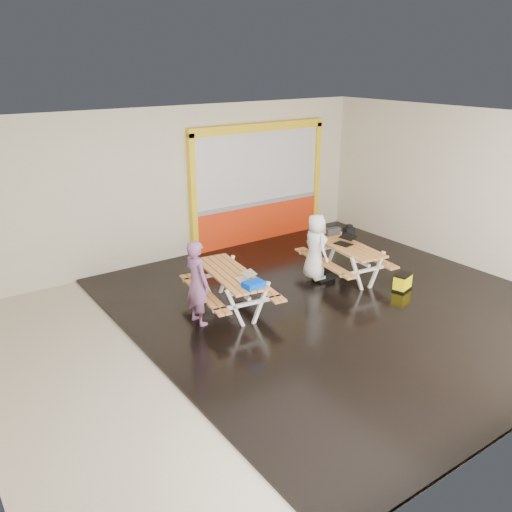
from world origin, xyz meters
TOP-DOWN VIEW (x-y plane):
  - room at (0.00, 0.00)m, footprint 10.02×8.02m
  - deck at (1.25, 0.00)m, footprint 7.50×7.98m
  - kiosk at (2.20, 3.93)m, footprint 3.88×0.16m
  - picnic_table_left at (-0.53, 0.97)m, footprint 1.56×2.09m
  - picnic_table_right at (2.29, 0.87)m, footprint 1.54×2.08m
  - person_left at (-1.30, 0.82)m, footprint 0.41×0.59m
  - person_right at (1.61, 1.06)m, footprint 0.52×0.72m
  - laptop_left at (-0.51, 0.52)m, footprint 0.37×0.34m
  - laptop_right at (2.30, 0.91)m, footprint 0.44×0.40m
  - blue_pouch at (-0.56, 0.17)m, footprint 0.36×0.26m
  - toolbox at (2.51, 1.54)m, footprint 0.36×0.20m
  - backpack at (2.97, 1.47)m, footprint 0.26×0.18m
  - dark_case at (1.85, 1.03)m, footprint 0.42×0.32m
  - fluke_bag at (2.76, -0.32)m, footprint 0.46×0.36m

SIDE VIEW (x-z plane):
  - deck at x=1.25m, z-range 0.00..0.05m
  - dark_case at x=1.85m, z-range 0.05..0.20m
  - fluke_bag at x=2.76m, z-range 0.04..0.39m
  - picnic_table_left at x=-0.53m, z-range 0.21..0.98m
  - picnic_table_right at x=2.29m, z-range 0.21..0.98m
  - backpack at x=2.97m, z-range 0.51..0.92m
  - person_right at x=1.61m, z-range 0.12..1.50m
  - person_left at x=-1.30m, z-range 0.04..1.58m
  - laptop_left at x=-0.51m, z-range 0.75..0.89m
  - blue_pouch at x=-0.56m, z-range 0.78..0.88m
  - laptop_right at x=2.30m, z-range 0.75..0.91m
  - toolbox at x=2.51m, z-range 0.76..0.96m
  - kiosk at x=2.20m, z-range -0.06..2.94m
  - room at x=0.00m, z-range -0.01..3.51m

